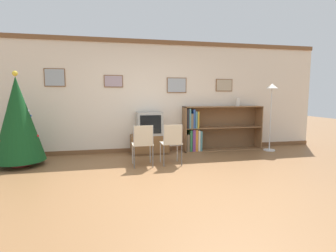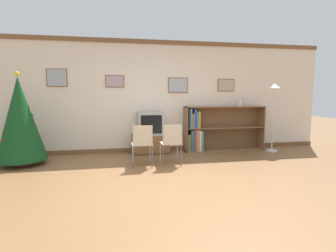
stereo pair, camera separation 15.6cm
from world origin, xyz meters
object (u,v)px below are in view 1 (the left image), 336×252
Objects in this scene: television at (149,123)px; folding_chair_left at (143,143)px; bookshelf at (208,130)px; folding_chair_right at (172,142)px; standing_lamp at (271,99)px; vase at (238,102)px; christmas_tree at (18,119)px; tv_console at (149,144)px.

folding_chair_left is at bearing -104.61° from television.
folding_chair_left is 0.40× the size of bookshelf.
standing_lamp is (2.71, 0.80, 0.81)m from folding_chair_right.
bookshelf is (1.51, 0.07, -0.21)m from television.
television is at bearing -177.29° from vase.
standing_lamp is at bearing 16.51° from folding_chair_right.
television is at bearing -177.21° from bookshelf.
bookshelf reaches higher than television.
television is (2.65, 0.50, -0.19)m from christmas_tree.
christmas_tree is 9.32× the size of vase.
christmas_tree is at bearing -172.10° from bookshelf.
vase is at bearing 149.00° from standing_lamp.
christmas_tree is 2.26× the size of folding_chair_left.
standing_lamp reaches higher than folding_chair_left.
christmas_tree is at bearing -172.95° from vase.
folding_chair_left is (-0.29, -1.10, -0.25)m from television.
folding_chair_left is at bearing -14.25° from christmas_tree.
folding_chair_right is 0.49× the size of standing_lamp.
folding_chair_left is (2.36, -0.60, -0.45)m from christmas_tree.
bookshelf is (1.23, 1.18, 0.04)m from folding_chair_right.
standing_lamp is at bearing -5.73° from television.
television is 3.07m from standing_lamp.
folding_chair_left is at bearing -146.81° from bookshelf.
tv_console is 1.49× the size of television.
christmas_tree is 2.48m from folding_chair_left.
folding_chair_left is 2.97m from vase.
bookshelf is at bearing 2.69° from tv_console.
television is at bearing 10.77° from christmas_tree.
vase is at bearing 2.65° from tv_console.
bookshelf is at bearing 7.90° from christmas_tree.
television is at bearing 75.39° from folding_chair_left.
folding_chair_right is 2.48m from vase.
vase reaches higher than folding_chair_right.
tv_console is at bearing -177.35° from vase.
christmas_tree reaches higher than television.
christmas_tree reaches higher than vase.
folding_chair_right is at bearing -136.12° from bookshelf.
vase is (2.03, 1.21, 0.74)m from folding_chair_right.
folding_chair_right is 0.40× the size of bookshelf.
tv_console is 1.54m from bookshelf.
standing_lamp is (5.65, 0.20, 0.36)m from christmas_tree.
christmas_tree is 2.71m from television.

